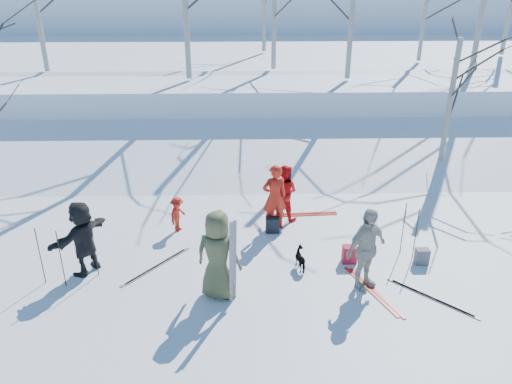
{
  "coord_description": "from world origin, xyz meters",
  "views": [
    {
      "loc": [
        -0.26,
        -9.26,
        6.29
      ],
      "look_at": [
        0.0,
        1.5,
        1.3
      ],
      "focal_mm": 35.0,
      "sensor_mm": 36.0,
      "label": 1
    }
  ],
  "objects_px": {
    "dog": "(302,259)",
    "backpack_red": "(350,254)",
    "skier_red_north": "(274,197)",
    "backpack_grey": "(422,256)",
    "backpack_dark": "(273,225)",
    "skier_redor_behind": "(284,192)",
    "skier_grey_west": "(83,238)",
    "skier_cream_east": "(366,249)",
    "skier_olive_center": "(218,255)",
    "skier_red_seated": "(178,214)"
  },
  "relations": [
    {
      "from": "dog",
      "to": "skier_olive_center",
      "type": "bearing_deg",
      "value": 10.71
    },
    {
      "from": "skier_red_seated",
      "to": "skier_olive_center",
      "type": "bearing_deg",
      "value": -134.05
    },
    {
      "from": "skier_redor_behind",
      "to": "backpack_dark",
      "type": "bearing_deg",
      "value": 94.27
    },
    {
      "from": "dog",
      "to": "backpack_red",
      "type": "relative_size",
      "value": 1.34
    },
    {
      "from": "backpack_red",
      "to": "backpack_dark",
      "type": "relative_size",
      "value": 1.05
    },
    {
      "from": "skier_red_seated",
      "to": "skier_grey_west",
      "type": "bearing_deg",
      "value": 158.12
    },
    {
      "from": "skier_red_north",
      "to": "dog",
      "type": "bearing_deg",
      "value": 91.7
    },
    {
      "from": "backpack_red",
      "to": "backpack_dark",
      "type": "height_order",
      "value": "backpack_red"
    },
    {
      "from": "skier_redor_behind",
      "to": "backpack_grey",
      "type": "bearing_deg",
      "value": 171.1
    },
    {
      "from": "skier_olive_center",
      "to": "skier_redor_behind",
      "type": "relative_size",
      "value": 1.26
    },
    {
      "from": "skier_red_seated",
      "to": "skier_cream_east",
      "type": "xyz_separation_m",
      "value": [
        4.19,
        -2.53,
        0.45
      ]
    },
    {
      "from": "skier_red_north",
      "to": "backpack_red",
      "type": "xyz_separation_m",
      "value": [
        1.63,
        -1.68,
        -0.67
      ]
    },
    {
      "from": "skier_grey_west",
      "to": "backpack_red",
      "type": "bearing_deg",
      "value": 122.34
    },
    {
      "from": "skier_grey_west",
      "to": "skier_cream_east",
      "type": "bearing_deg",
      "value": 113.49
    },
    {
      "from": "skier_cream_east",
      "to": "backpack_dark",
      "type": "xyz_separation_m",
      "value": [
        -1.79,
        2.39,
        -0.71
      ]
    },
    {
      "from": "skier_red_seated",
      "to": "skier_cream_east",
      "type": "height_order",
      "value": "skier_cream_east"
    },
    {
      "from": "skier_cream_east",
      "to": "dog",
      "type": "height_order",
      "value": "skier_cream_east"
    },
    {
      "from": "skier_redor_behind",
      "to": "backpack_grey",
      "type": "distance_m",
      "value": 3.81
    },
    {
      "from": "skier_redor_behind",
      "to": "dog",
      "type": "bearing_deg",
      "value": 124.17
    },
    {
      "from": "skier_red_north",
      "to": "backpack_dark",
      "type": "xyz_separation_m",
      "value": [
        -0.05,
        -0.22,
        -0.68
      ]
    },
    {
      "from": "skier_olive_center",
      "to": "skier_redor_behind",
      "type": "distance_m",
      "value": 3.72
    },
    {
      "from": "backpack_grey",
      "to": "skier_red_seated",
      "type": "bearing_deg",
      "value": 163.49
    },
    {
      "from": "skier_red_seated",
      "to": "backpack_grey",
      "type": "relative_size",
      "value": 2.45
    },
    {
      "from": "skier_red_north",
      "to": "skier_cream_east",
      "type": "xyz_separation_m",
      "value": [
        1.74,
        -2.61,
        0.04
      ]
    },
    {
      "from": "backpack_red",
      "to": "skier_cream_east",
      "type": "bearing_deg",
      "value": -83.51
    },
    {
      "from": "skier_red_seated",
      "to": "backpack_red",
      "type": "distance_m",
      "value": 4.4
    },
    {
      "from": "backpack_grey",
      "to": "backpack_dark",
      "type": "height_order",
      "value": "backpack_dark"
    },
    {
      "from": "skier_redor_behind",
      "to": "skier_grey_west",
      "type": "bearing_deg",
      "value": 56.72
    },
    {
      "from": "dog",
      "to": "skier_cream_east",
      "type": "bearing_deg",
      "value": 133.39
    },
    {
      "from": "skier_grey_west",
      "to": "backpack_dark",
      "type": "xyz_separation_m",
      "value": [
        4.22,
        1.67,
        -0.65
      ]
    },
    {
      "from": "skier_red_north",
      "to": "backpack_grey",
      "type": "height_order",
      "value": "skier_red_north"
    },
    {
      "from": "skier_olive_center",
      "to": "dog",
      "type": "distance_m",
      "value": 2.17
    },
    {
      "from": "dog",
      "to": "backpack_red",
      "type": "height_order",
      "value": "dog"
    },
    {
      "from": "skier_olive_center",
      "to": "dog",
      "type": "bearing_deg",
      "value": -134.34
    },
    {
      "from": "skier_red_north",
      "to": "backpack_dark",
      "type": "bearing_deg",
      "value": 63.39
    },
    {
      "from": "skier_redor_behind",
      "to": "skier_grey_west",
      "type": "height_order",
      "value": "skier_grey_west"
    },
    {
      "from": "skier_cream_east",
      "to": "skier_olive_center",
      "type": "bearing_deg",
      "value": 150.17
    },
    {
      "from": "skier_red_seated",
      "to": "skier_redor_behind",
      "type": "bearing_deg",
      "value": -54.42
    },
    {
      "from": "skier_red_north",
      "to": "backpack_dark",
      "type": "relative_size",
      "value": 4.38
    },
    {
      "from": "skier_redor_behind",
      "to": "skier_red_seated",
      "type": "xyz_separation_m",
      "value": [
        -2.75,
        -0.61,
        -0.3
      ]
    },
    {
      "from": "skier_redor_behind",
      "to": "skier_red_seated",
      "type": "distance_m",
      "value": 2.83
    },
    {
      "from": "skier_olive_center",
      "to": "skier_red_seated",
      "type": "bearing_deg",
      "value": -48.8
    },
    {
      "from": "backpack_grey",
      "to": "backpack_dark",
      "type": "relative_size",
      "value": 0.95
    },
    {
      "from": "skier_grey_west",
      "to": "backpack_grey",
      "type": "bearing_deg",
      "value": 121.15
    },
    {
      "from": "skier_redor_behind",
      "to": "skier_grey_west",
      "type": "distance_m",
      "value": 5.16
    },
    {
      "from": "skier_red_north",
      "to": "backpack_red",
      "type": "bearing_deg",
      "value": 120.65
    },
    {
      "from": "skier_olive_center",
      "to": "skier_grey_west",
      "type": "height_order",
      "value": "skier_olive_center"
    },
    {
      "from": "skier_olive_center",
      "to": "backpack_grey",
      "type": "height_order",
      "value": "skier_olive_center"
    },
    {
      "from": "skier_redor_behind",
      "to": "backpack_grey",
      "type": "relative_size",
      "value": 4.01
    },
    {
      "from": "skier_red_seated",
      "to": "backpack_grey",
      "type": "height_order",
      "value": "skier_red_seated"
    }
  ]
}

